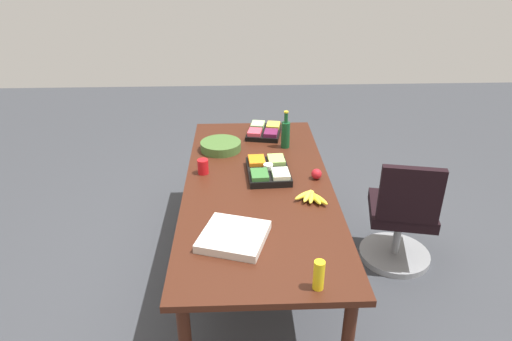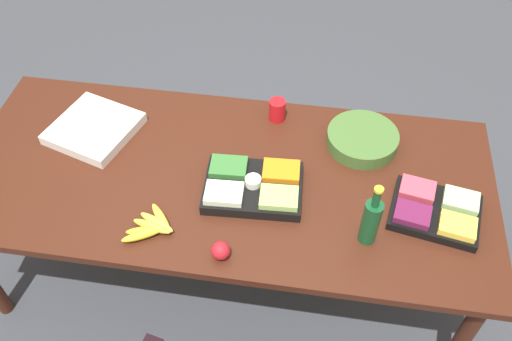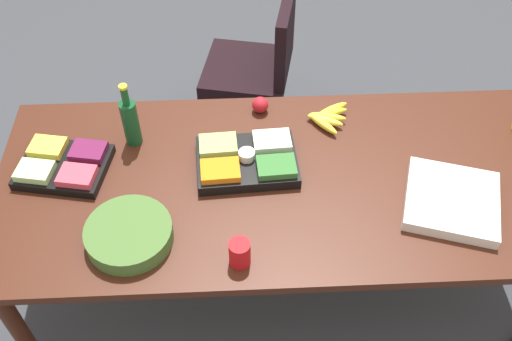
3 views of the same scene
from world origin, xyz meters
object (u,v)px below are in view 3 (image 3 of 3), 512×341
banana_bunch (327,117)px  red_solo_cup (240,253)px  wine_bottle (130,121)px  pizza_box (452,201)px  office_chair (254,84)px  salad_bowl (129,234)px  veggie_tray (247,160)px  fruit_platter (63,165)px  apple_red (260,105)px  conference_table (281,189)px

banana_bunch → red_solo_cup: size_ratio=2.07×
banana_bunch → wine_bottle: bearing=-174.0°
pizza_box → wine_bottle: size_ratio=1.14×
pizza_box → banana_bunch: bearing=147.5°
office_chair → salad_bowl: size_ratio=2.78×
pizza_box → veggie_tray: bearing=-179.6°
veggie_tray → salad_bowl: veggie_tray is taller
banana_bunch → fruit_platter: fruit_platter is taller
office_chair → red_solo_cup: size_ratio=8.38×
pizza_box → fruit_platter: (-1.58, 0.26, 0.01)m
office_chair → fruit_platter: office_chair is taller
banana_bunch → pizza_box: size_ratio=0.63×
wine_bottle → apple_red: 0.60m
banana_bunch → red_solo_cup: bearing=-119.5°
salad_bowl → wine_bottle: wine_bottle is taller
pizza_box → fruit_platter: bearing=-171.9°
office_chair → salad_bowl: office_chair is taller
conference_table → office_chair: bearing=93.2°
office_chair → wine_bottle: size_ratio=2.92×
pizza_box → wine_bottle: (-1.30, 0.42, 0.10)m
veggie_tray → apple_red: (0.07, 0.35, 0.00)m
wine_bottle → salad_bowl: bearing=-86.4°
veggie_tray → salad_bowl: 0.58m
veggie_tray → wine_bottle: 0.53m
conference_table → veggie_tray: bearing=150.5°
office_chair → banana_bunch: office_chair is taller
pizza_box → fruit_platter: fruit_platter is taller
banana_bunch → red_solo_cup: 0.86m
office_chair → red_solo_cup: (-0.12, -1.50, 0.45)m
conference_table → wine_bottle: bearing=158.2°
office_chair → banana_bunch: size_ratio=4.05×
veggie_tray → banana_bunch: bearing=35.0°
conference_table → pizza_box: 0.70m
pizza_box → veggie_tray: size_ratio=0.83×
veggie_tray → pizza_box: bearing=-17.2°
conference_table → salad_bowl: size_ratio=7.22×
banana_bunch → fruit_platter: size_ratio=0.56×
banana_bunch → pizza_box: (0.43, -0.51, 0.00)m
salad_bowl → banana_bunch: bearing=36.8°
wine_bottle → banana_bunch: bearing=6.0°
conference_table → banana_bunch: 0.43m
apple_red → pizza_box: bearing=-39.1°
red_solo_cup → conference_table: bearing=65.3°
fruit_platter → wine_bottle: (0.28, 0.16, 0.09)m
banana_bunch → salad_bowl: (-0.84, -0.63, 0.01)m
pizza_box → red_solo_cup: (-0.85, -0.23, 0.03)m
pizza_box → apple_red: (-0.73, 0.60, 0.01)m
pizza_box → wine_bottle: wine_bottle is taller
conference_table → salad_bowl: bearing=-154.8°
office_chair → veggie_tray: bearing=-94.4°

